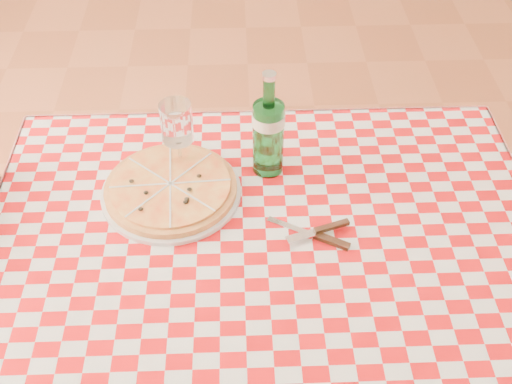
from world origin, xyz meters
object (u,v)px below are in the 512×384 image
at_px(pizza_plate, 171,188).
at_px(wine_glass, 178,138).
at_px(water_bottle, 268,124).
at_px(dining_table, 265,256).

distance_m(pizza_plate, wine_glass, 0.12).
bearing_deg(wine_glass, water_bottle, -2.35).
bearing_deg(pizza_plate, dining_table, -28.63).
height_order(dining_table, wine_glass, wine_glass).
distance_m(dining_table, water_bottle, 0.32).
height_order(dining_table, pizza_plate, pizza_plate).
bearing_deg(pizza_plate, water_bottle, 19.61).
xyz_separation_m(dining_table, wine_glass, (-0.20, 0.22, 0.20)).
xyz_separation_m(dining_table, water_bottle, (0.01, 0.21, 0.24)).
height_order(water_bottle, wine_glass, water_bottle).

